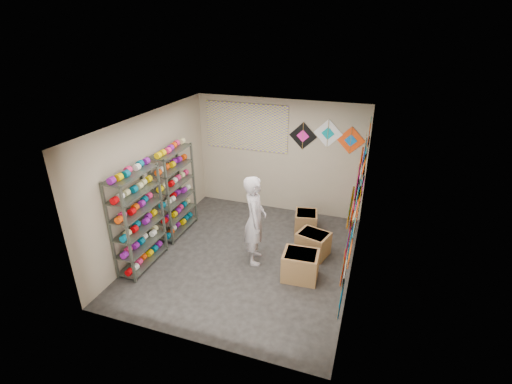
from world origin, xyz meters
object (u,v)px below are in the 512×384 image
at_px(shelf_rack_front, 138,220).
at_px(shopkeeper, 255,220).
at_px(shelf_rack_back, 174,192).
at_px(carton_a, 300,265).
at_px(carton_c, 306,222).
at_px(carton_b, 313,244).

bearing_deg(shelf_rack_front, shopkeeper, 22.58).
bearing_deg(shelf_rack_front, shelf_rack_back, 90.00).
bearing_deg(carton_a, carton_c, 94.75).
xyz_separation_m(shelf_rack_back, carton_b, (3.00, 0.07, -0.71)).
relative_size(shopkeeper, carton_b, 3.00).
xyz_separation_m(shelf_rack_back, carton_a, (2.92, -0.74, -0.69)).
bearing_deg(shopkeeper, carton_b, -80.08).
bearing_deg(carton_b, shelf_rack_back, -162.53).
bearing_deg(shelf_rack_back, shelf_rack_front, -90.00).
height_order(shelf_rack_back, carton_c, shelf_rack_back).
bearing_deg(carton_a, carton_b, 81.03).
distance_m(shelf_rack_back, carton_b, 3.08).
height_order(shelf_rack_back, carton_a, shelf_rack_back).
relative_size(shelf_rack_back, carton_c, 3.68).
relative_size(shopkeeper, carton_c, 3.41).
distance_m(shelf_rack_back, carton_c, 2.92).
distance_m(carton_a, carton_c, 1.68).
height_order(shelf_rack_back, shopkeeper, shelf_rack_back).
distance_m(shopkeeper, carton_a, 1.17).
height_order(shelf_rack_front, shopkeeper, shelf_rack_front).
bearing_deg(shopkeeper, shelf_rack_back, 57.90).
height_order(shopkeeper, carton_b, shopkeeper).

